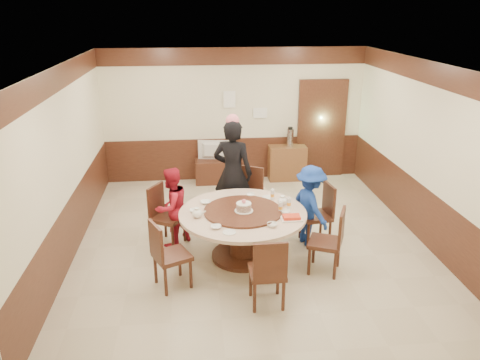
{
  "coord_description": "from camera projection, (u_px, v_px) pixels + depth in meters",
  "views": [
    {
      "loc": [
        -0.87,
        -6.73,
        3.58
      ],
      "look_at": [
        -0.19,
        -0.12,
        1.1
      ],
      "focal_mm": 35.0,
      "sensor_mm": 36.0,
      "label": 1
    }
  ],
  "objects": [
    {
      "name": "television",
      "position": [
        215.0,
        151.0,
        9.89
      ],
      "size": [
        0.73,
        0.19,
        0.42
      ],
      "primitive_type": "imported",
      "rotation": [
        0.0,
        0.0,
        3.0
      ],
      "color": "#959598",
      "rests_on": "tv_stand"
    },
    {
      "name": "bowl_4",
      "position": [
        194.0,
        211.0,
        6.84
      ],
      "size": [
        0.14,
        0.14,
        0.03
      ],
      "primitive_type": "imported",
      "color": "white",
      "rests_on": "banquet_table"
    },
    {
      "name": "saucer_far",
      "position": [
        268.0,
        197.0,
        7.35
      ],
      "size": [
        0.18,
        0.18,
        0.01
      ],
      "primitive_type": "cylinder",
      "color": "white",
      "rests_on": "banquet_table"
    },
    {
      "name": "chair_2",
      "position": [
        167.0,
        226.0,
        7.41
      ],
      "size": [
        0.6,
        0.6,
        0.97
      ],
      "rotation": [
        0.0,
        0.0,
        4.19
      ],
      "color": "#411F14",
      "rests_on": "ground"
    },
    {
      "name": "bottle_0",
      "position": [
        281.0,
        207.0,
        6.81
      ],
      "size": [
        0.06,
        0.06,
        0.16
      ],
      "primitive_type": "cylinder",
      "color": "silver",
      "rests_on": "banquet_table"
    },
    {
      "name": "birthday_cake",
      "position": [
        244.0,
        207.0,
        6.78
      ],
      "size": [
        0.27,
        0.27,
        0.19
      ],
      "color": "white",
      "rests_on": "banquet_table"
    },
    {
      "name": "bowl_5",
      "position": [
        251.0,
        195.0,
        7.4
      ],
      "size": [
        0.14,
        0.14,
        0.04
      ],
      "primitive_type": "imported",
      "color": "white",
      "rests_on": "banquet_table"
    },
    {
      "name": "chair_1",
      "position": [
        248.0,
        206.0,
        8.16
      ],
      "size": [
        0.6,
        0.6,
        0.97
      ],
      "rotation": [
        0.0,
        0.0,
        2.64
      ],
      "color": "#411F14",
      "rests_on": "ground"
    },
    {
      "name": "bowl_2",
      "position": [
        216.0,
        227.0,
        6.34
      ],
      "size": [
        0.14,
        0.14,
        0.04
      ],
      "primitive_type": "imported",
      "color": "white",
      "rests_on": "banquet_table"
    },
    {
      "name": "side_cabinet",
      "position": [
        287.0,
        163.0,
        10.18
      ],
      "size": [
        0.8,
        0.4,
        0.75
      ],
      "primitive_type": "cube",
      "color": "brown",
      "rests_on": "ground"
    },
    {
      "name": "tv_stand",
      "position": [
        215.0,
        171.0,
        10.05
      ],
      "size": [
        0.85,
        0.45,
        0.5
      ],
      "primitive_type": "cube",
      "color": "#411F14",
      "rests_on": "ground"
    },
    {
      "name": "bowl_1",
      "position": [
        272.0,
        225.0,
        6.39
      ],
      "size": [
        0.15,
        0.15,
        0.05
      ],
      "primitive_type": "imported",
      "color": "white",
      "rests_on": "banquet_table"
    },
    {
      "name": "shrimp_platter",
      "position": [
        291.0,
        218.0,
        6.59
      ],
      "size": [
        0.3,
        0.2,
        0.06
      ],
      "color": "white",
      "rests_on": "banquet_table"
    },
    {
      "name": "saucer_near",
      "position": [
        229.0,
        232.0,
        6.22
      ],
      "size": [
        0.18,
        0.18,
        0.01
      ],
      "primitive_type": "cylinder",
      "color": "white",
      "rests_on": "banquet_table"
    },
    {
      "name": "bowl_3",
      "position": [
        286.0,
        212.0,
        6.78
      ],
      "size": [
        0.14,
        0.14,
        0.04
      ],
      "primitive_type": "imported",
      "color": "white",
      "rests_on": "banquet_table"
    },
    {
      "name": "teapot_left",
      "position": [
        197.0,
        213.0,
        6.65
      ],
      "size": [
        0.17,
        0.15,
        0.13
      ],
      "primitive_type": "ellipsoid",
      "color": "white",
      "rests_on": "banquet_table"
    },
    {
      "name": "person_red",
      "position": [
        172.0,
        207.0,
        7.29
      ],
      "size": [
        0.78,
        0.78,
        1.27
      ],
      "primitive_type": "imported",
      "rotation": [
        0.0,
        0.0,
        3.94
      ],
      "color": "#B1172B",
      "rests_on": "ground"
    },
    {
      "name": "person_standing",
      "position": [
        233.0,
        173.0,
        7.91
      ],
      "size": [
        0.79,
        0.66,
        1.85
      ],
      "primitive_type": "imported",
      "rotation": [
        0.0,
        0.0,
        2.78
      ],
      "color": "black",
      "rests_on": "ground"
    },
    {
      "name": "chair_3",
      "position": [
        171.0,
        266.0,
        6.27
      ],
      "size": [
        0.59,
        0.59,
        0.97
      ],
      "rotation": [
        0.0,
        0.0,
        5.15
      ],
      "color": "#411F14",
      "rests_on": "ground"
    },
    {
      "name": "chair_0",
      "position": [
        316.0,
        224.0,
        7.47
      ],
      "size": [
        0.5,
        0.5,
        0.97
      ],
      "rotation": [
        0.0,
        0.0,
        1.71
      ],
      "color": "#411F14",
      "rests_on": "ground"
    },
    {
      "name": "bowl_0",
      "position": [
        206.0,
        202.0,
        7.13
      ],
      "size": [
        0.16,
        0.16,
        0.04
      ],
      "primitive_type": "imported",
      "color": "white",
      "rests_on": "banquet_table"
    },
    {
      "name": "thermos",
      "position": [
        290.0,
        138.0,
        9.99
      ],
      "size": [
        0.15,
        0.15,
        0.38
      ],
      "primitive_type": "cylinder",
      "color": "silver",
      "rests_on": "side_cabinet"
    },
    {
      "name": "teapot_right",
      "position": [
        283.0,
        201.0,
        7.07
      ],
      "size": [
        0.17,
        0.15,
        0.13
      ],
      "primitive_type": "ellipsoid",
      "color": "white",
      "rests_on": "banquet_table"
    },
    {
      "name": "person_blue",
      "position": [
        310.0,
        206.0,
        7.3
      ],
      "size": [
        0.72,
        0.95,
        1.3
      ],
      "primitive_type": "imported",
      "rotation": [
        0.0,
        0.0,
        1.89
      ],
      "color": "navy",
      "rests_on": "ground"
    },
    {
      "name": "bottle_2",
      "position": [
        272.0,
        195.0,
        7.26
      ],
      "size": [
        0.06,
        0.06,
        0.16
      ],
      "primitive_type": "cylinder",
      "color": "silver",
      "rests_on": "banquet_table"
    },
    {
      "name": "bottle_1",
      "position": [
        289.0,
        203.0,
        6.94
      ],
      "size": [
        0.06,
        0.06,
        0.16
      ],
      "primitive_type": "cylinder",
      "color": "silver",
      "rests_on": "banquet_table"
    },
    {
      "name": "banquet_table",
      "position": [
        243.0,
        225.0,
        6.92
      ],
      "size": [
        1.88,
        1.88,
        0.78
      ],
      "color": "#411F14",
      "rests_on": "ground"
    },
    {
      "name": "chair_4",
      "position": [
        267.0,
        283.0,
        5.88
      ],
      "size": [
        0.45,
        0.46,
        0.97
      ],
      "rotation": [
        0.0,
        0.0,
        6.3
      ],
      "color": "#411F14",
      "rests_on": "ground"
    },
    {
      "name": "notice_left",
      "position": [
        230.0,
        99.0,
        9.74
      ],
      "size": [
        0.25,
        0.0,
        0.35
      ],
      "primitive_type": "cube",
      "color": "white",
      "rests_on": "room"
    },
    {
      "name": "room",
      "position": [
        252.0,
        178.0,
        7.25
      ],
      "size": [
        6.0,
        6.04,
        2.84
      ],
      "color": "#C2B69B",
      "rests_on": "ground"
    },
    {
      "name": "chair_5",
      "position": [
        326.0,
        252.0,
        6.63
      ],
      "size": [
        0.59,
        0.58,
        0.97
      ],
      "rotation": [
        0.0,
        0.0,
        7.43
      ],
      "color": "#411F14",
      "rests_on": "ground"
    },
    {
      "name": "notice_right",
      "position": [
        260.0,
        113.0,
        9.91
      ],
      "size": [
        0.3,
        0.0,
        0.22
      ],
      "primitive_type": "cube",
      "color": "white",
      "rests_on": "room"
    }
  ]
}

